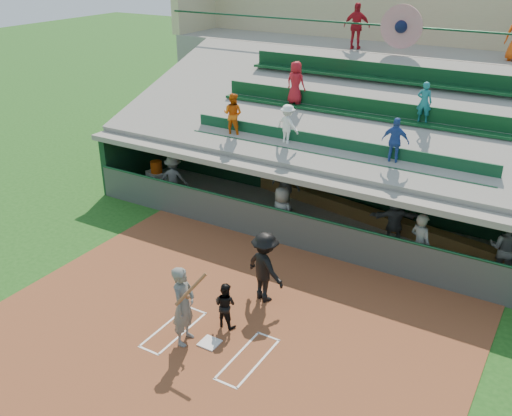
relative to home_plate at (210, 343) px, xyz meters
The scene contains 20 objects.
ground 0.04m from the home_plate, ahead, with size 100.00×100.00×0.00m, color #1A4A14.
dirt_slab 0.50m from the home_plate, 90.00° to the left, with size 11.00×9.00×0.02m, color brown.
home_plate is the anchor object (origin of this frame).
batters_box_chalk 0.01m from the home_plate, ahead, with size 2.65×1.85×0.01m.
dugout_floor 6.75m from the home_plate, 90.00° to the left, with size 16.00×3.50×0.04m, color gray.
concourse_slab 13.69m from the home_plate, 90.00° to the left, with size 20.00×3.00×4.60m, color gray.
grandstand 10.75m from the home_plate, 90.05° to the left, with size 20.40×10.40×7.80m.
batter_at_plate 1.10m from the home_plate, 160.05° to the right, with size 0.92×0.80×1.95m.
catcher 0.95m from the home_plate, 95.21° to the left, with size 0.55×0.43×1.14m, color black.
home_umpire 2.39m from the home_plate, 85.50° to the left, with size 1.20×0.69×1.86m, color black.
dugout_bench 7.91m from the home_plate, 90.17° to the left, with size 14.10×0.42×0.42m, color olive.
white_table 9.41m from the home_plate, 136.84° to the left, with size 0.71×0.53×0.62m, color silver.
water_cooler 9.39m from the home_plate, 136.74° to the left, with size 0.42×0.42×0.42m, color #EC530D.
dugout_player_a 8.18m from the home_plate, 133.62° to the left, with size 1.05×0.60×1.62m, color #60635E.
dugout_player_b 7.30m from the home_plate, 104.42° to the left, with size 1.06×0.44×1.81m, color #5E615C.
dugout_player_c 5.41m from the home_plate, 100.79° to the left, with size 0.83×0.54×1.69m, color #595B55.
dugout_player_d 7.08m from the home_plate, 73.49° to the left, with size 1.45×0.46×1.56m, color #525450.
dugout_player_e 6.26m from the home_plate, 59.50° to the left, with size 0.66×0.43×1.81m, color #5F625C.
dugout_player_f 8.17m from the home_plate, 50.64° to the left, with size 0.87×0.68×1.80m, color #5E615B.
concourse_staff_a 13.76m from the home_plate, 98.42° to the left, with size 0.98×0.41×1.67m, color #AD131F.
Camera 1 is at (6.22, -8.39, 8.24)m, focal length 40.00 mm.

